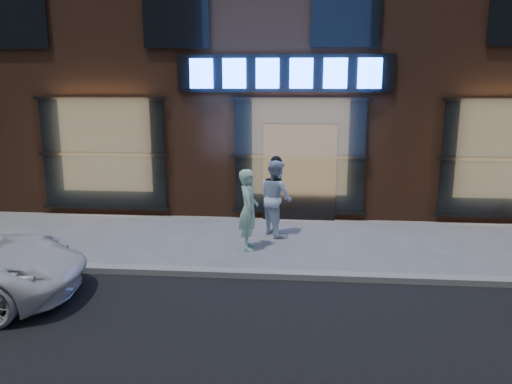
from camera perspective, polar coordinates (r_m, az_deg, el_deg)
ground at (r=8.97m, az=4.78°, el=-9.82°), size 90.00×90.00×0.00m
curb at (r=8.94m, az=4.79°, el=-9.47°), size 60.00×0.25×0.12m
storefront_building at (r=16.39m, az=5.28°, el=18.51°), size 30.20×8.28×10.30m
man_bowtie at (r=10.23m, az=-0.87°, el=-2.01°), size 0.47×0.66×1.68m
man_cap at (r=11.22m, az=2.28°, el=-0.61°), size 1.01×1.06×1.73m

